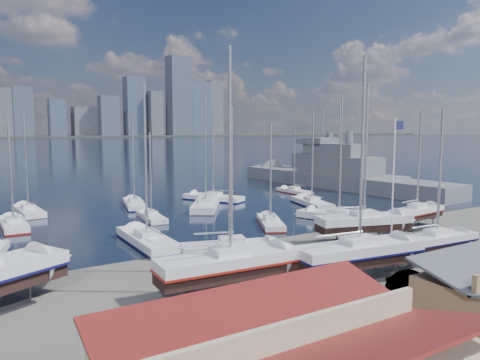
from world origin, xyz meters
TOP-DOWN VIEW (x-y plane):
  - ground at (0.00, -10.00)m, footprint 1400.00×1400.00m
  - sailboat_cradle_1 at (-12.43, -11.79)m, footprint 11.03×3.76m
  - sailboat_cradle_2 at (-9.84, -7.70)m, footprint 8.46×4.71m
  - sailboat_cradle_3 at (-2.29, -14.50)m, footprint 11.04×4.45m
  - sailboat_cradle_4 at (7.21, -6.11)m, footprint 10.41×5.60m
  - sailboat_cradle_5 at (6.99, -14.83)m, footprint 8.39×2.92m
  - sailboat_cradle_6 at (17.40, -4.88)m, footprint 8.53×3.24m
  - sailboat_moored_1 at (-22.90, 20.74)m, footprint 2.83×9.49m
  - sailboat_moored_2 at (-20.06, 29.43)m, footprint 3.27×9.72m
  - sailboat_moored_3 at (-12.41, 4.60)m, footprint 3.52×11.42m
  - sailboat_moored_4 at (-7.21, 16.68)m, footprint 2.97×7.98m
  - sailboat_moored_5 at (-5.67, 27.45)m, footprint 4.74×9.79m
  - sailboat_moored_6 at (3.66, 5.54)m, footprint 6.14×8.81m
  - sailboat_moored_7 at (2.74, 20.42)m, footprint 9.31×11.73m
  - sailboat_moored_8 at (7.31, 26.42)m, footprint 7.46×10.55m
  - sailboat_moored_9 at (12.79, 3.19)m, footprint 6.50×11.33m
  - sailboat_moored_10 at (17.46, 13.88)m, footprint 5.39×10.37m
  - sailboat_moored_11 at (23.87, 26.13)m, footprint 2.28×8.07m
  - naval_ship_east at (36.69, 28.15)m, footprint 11.25×50.24m
  - naval_ship_west at (43.07, 40.13)m, footprint 10.53×41.65m
  - car_a at (-13.68, -21.41)m, footprint 3.36×4.91m
  - car_b at (-0.73, -18.64)m, footprint 4.62×2.17m
  - car_d at (3.83, -20.16)m, footprint 2.70×5.65m
  - flagpole at (3.64, -12.70)m, footprint 1.12×0.12m

SIDE VIEW (x-z plane):
  - ground at x=0.00m, z-range 0.00..0.00m
  - sailboat_moored_1 at x=-22.90m, z-range -6.75..7.36m
  - sailboat_moored_5 at x=-5.67m, z-range -6.75..7.36m
  - sailboat_moored_10 at x=17.46m, z-range -7.16..7.77m
  - sailboat_moored_8 at x=7.31m, z-range -7.47..8.08m
  - sailboat_moored_6 at x=3.66m, z-range -6.17..6.78m
  - sailboat_moored_11 at x=23.87m, z-range -5.71..6.33m
  - sailboat_moored_3 at x=-12.41m, z-range -8.16..8.78m
  - sailboat_moored_2 at x=-20.06m, z-range -6.90..7.55m
  - sailboat_moored_9 at x=12.79m, z-range -7.93..8.58m
  - sailboat_moored_7 at x=2.74m, z-range -8.63..9.28m
  - sailboat_moored_4 at x=-7.21m, z-range -5.56..6.21m
  - car_b at x=-0.73m, z-range 0.00..1.46m
  - car_a at x=-13.68m, z-range 0.00..1.55m
  - car_d at x=3.83m, z-range 0.00..1.59m
  - naval_ship_west at x=43.07m, z-range -7.19..10.52m
  - naval_ship_east at x=36.69m, z-range -7.57..10.91m
  - sailboat_cradle_5 at x=6.99m, z-range -4.81..8.70m
  - sailboat_cradle_6 at x=17.40m, z-range -4.87..8.77m
  - sailboat_cradle_2 at x=-9.84m, z-range -4.81..8.71m
  - sailboat_cradle_4 at x=7.21m, z-range -6.08..10.26m
  - sailboat_cradle_3 at x=-2.29m, z-range -6.49..10.76m
  - sailboat_cradle_1 at x=-12.43m, z-range -6.57..10.85m
  - flagpole at x=3.64m, z-range 1.01..13.71m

